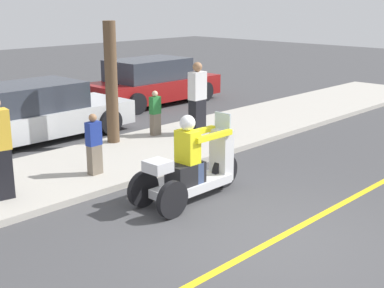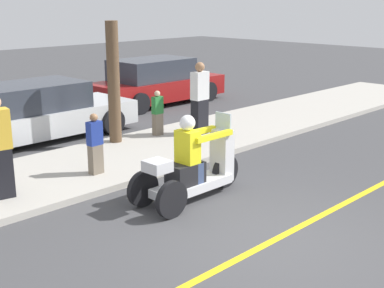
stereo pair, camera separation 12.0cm
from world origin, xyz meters
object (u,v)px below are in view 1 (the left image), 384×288
object	(u,v)px
spectator_end_of_line	(94,145)
tree_trunk	(111,83)
spectator_mid_group	(155,114)
parked_car_lot_right	(32,113)
parked_car_lot_center	(152,83)
motorcycle_trike	(192,169)
spectator_far_back	(197,100)

from	to	relation	value
spectator_end_of_line	tree_trunk	size ratio (longest dim) A/B	0.42
spectator_end_of_line	tree_trunk	world-z (taller)	tree_trunk
spectator_end_of_line	spectator_mid_group	world-z (taller)	spectator_end_of_line
spectator_end_of_line	parked_car_lot_right	size ratio (longest dim) A/B	0.24
parked_car_lot_center	tree_trunk	distance (m)	5.30
tree_trunk	parked_car_lot_right	bearing A→B (deg)	116.91
tree_trunk	spectator_end_of_line	bearing A→B (deg)	-136.49
spectator_mid_group	motorcycle_trike	bearing A→B (deg)	-123.49
motorcycle_trike	spectator_far_back	world-z (taller)	spectator_far_back
spectator_mid_group	parked_car_lot_center	size ratio (longest dim) A/B	0.24
spectator_far_back	parked_car_lot_center	world-z (taller)	spectator_far_back
spectator_mid_group	spectator_far_back	size ratio (longest dim) A/B	0.62
spectator_mid_group	spectator_far_back	xyz separation A→B (m)	(0.80, -0.64, 0.32)
spectator_end_of_line	parked_car_lot_center	size ratio (longest dim) A/B	0.25
spectator_mid_group	parked_car_lot_center	world-z (taller)	parked_car_lot_center
motorcycle_trike	spectator_far_back	xyz separation A→B (m)	(3.04, 2.75, 0.43)
spectator_mid_group	parked_car_lot_right	xyz separation A→B (m)	(-2.06, 2.12, 0.02)
spectator_mid_group	parked_car_lot_right	world-z (taller)	parked_car_lot_right
motorcycle_trike	parked_car_lot_right	size ratio (longest dim) A/B	0.47
motorcycle_trike	parked_car_lot_right	bearing A→B (deg)	88.11
spectator_far_back	tree_trunk	xyz separation A→B (m)	(-1.90, 0.87, 0.52)
spectator_far_back	parked_car_lot_center	size ratio (longest dim) A/B	0.38
spectator_end_of_line	spectator_mid_group	xyz separation A→B (m)	(2.79, 1.38, -0.04)
motorcycle_trike	spectator_end_of_line	distance (m)	2.09
spectator_far_back	parked_car_lot_center	distance (m)	4.68
motorcycle_trike	spectator_mid_group	bearing A→B (deg)	56.51
tree_trunk	spectator_far_back	bearing A→B (deg)	-24.61
spectator_end_of_line	spectator_far_back	world-z (taller)	spectator_far_back
spectator_end_of_line	parked_car_lot_center	distance (m)	7.57
spectator_end_of_line	parked_car_lot_right	xyz separation A→B (m)	(0.73, 3.50, -0.02)
spectator_end_of_line	motorcycle_trike	bearing A→B (deg)	-74.65
motorcycle_trike	spectator_end_of_line	size ratio (longest dim) A/B	1.95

